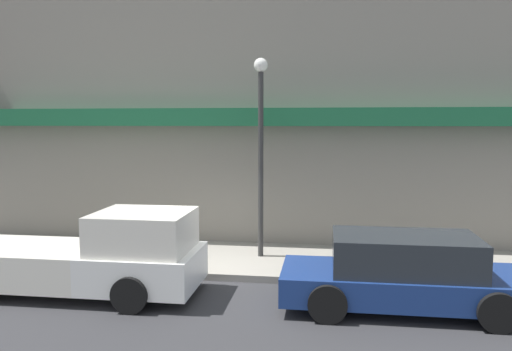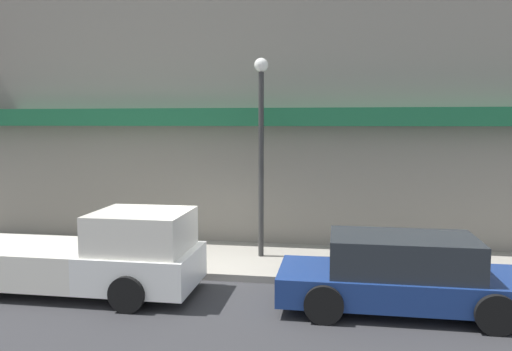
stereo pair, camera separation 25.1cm
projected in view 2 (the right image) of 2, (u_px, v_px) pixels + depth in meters
The scene contains 7 objects.
ground_plane at pixel (199, 280), 11.75m from camera, with size 80.00×80.00×0.00m, color #2D2D30.
sidewalk at pixel (215, 258), 13.31m from camera, with size 36.00×3.19×0.17m.
building at pixel (236, 97), 15.86m from camera, with size 19.80×3.80×9.56m.
pickup_truck at pixel (85, 256), 10.82m from camera, with size 5.77×2.12×1.83m.
parked_car at pixel (402, 274), 9.78m from camera, with size 4.81×2.01×1.50m.
fire_hydrant at pixel (154, 250), 12.72m from camera, with size 0.17×0.17×0.58m.
street_lamp at pixel (261, 133), 12.91m from camera, with size 0.36×0.36×5.17m.
Camera 2 is at (3.16, -11.06, 3.70)m, focal length 35.00 mm.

